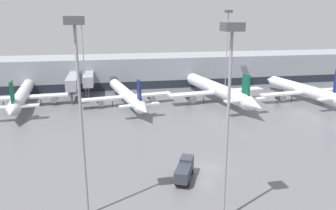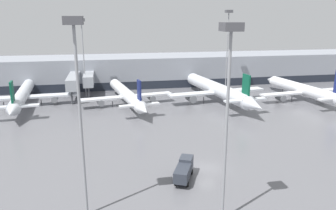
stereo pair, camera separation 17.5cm
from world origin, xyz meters
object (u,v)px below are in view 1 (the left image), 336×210
parked_jet_3 (126,95)px  apron_light_mast_1 (228,29)px  service_truck_0 (185,169)px  apron_light_mast_2 (82,36)px  parked_jet_2 (22,95)px  apron_light_mast_0 (77,66)px  parked_jet_0 (304,90)px  apron_light_mast_4 (230,72)px  parked_jet_1 (217,90)px

parked_jet_3 → apron_light_mast_1: 35.14m
service_truck_0 → apron_light_mast_1: apron_light_mast_1 is taller
service_truck_0 → apron_light_mast_2: 55.26m
apron_light_mast_1 → apron_light_mast_2: (-39.92, 0.09, -1.48)m
parked_jet_2 → service_truck_0: 52.18m
apron_light_mast_2 → service_truck_0: bearing=-73.7°
parked_jet_2 → apron_light_mast_2: bearing=-65.6°
parked_jet_2 → apron_light_mast_2: apron_light_mast_2 is taller
apron_light_mast_0 → apron_light_mast_1: apron_light_mast_1 is taller
parked_jet_2 → apron_light_mast_1: size_ratio=1.54×
parked_jet_0 → parked_jet_3: size_ratio=0.95×
parked_jet_0 → apron_light_mast_2: size_ratio=1.56×
apron_light_mast_1 → apron_light_mast_4: 64.73m
apron_light_mast_2 → apron_light_mast_1: bearing=-0.1°
apron_light_mast_4 → service_truck_0: bearing=101.4°
parked_jet_1 → apron_light_mast_0: 55.19m
parked_jet_3 → apron_light_mast_4: apron_light_mast_4 is taller
parked_jet_0 → parked_jet_2: 70.10m
apron_light_mast_4 → parked_jet_1: bearing=71.5°
parked_jet_3 → parked_jet_1: bearing=-101.9°
apron_light_mast_1 → parked_jet_1: bearing=-119.1°
apron_light_mast_1 → apron_light_mast_2: bearing=179.9°
parked_jet_2 → apron_light_mast_4: bearing=-154.2°
parked_jet_1 → service_truck_0: (-17.97, -38.59, -1.60)m
parked_jet_1 → apron_light_mast_0: apron_light_mast_0 is taller
apron_light_mast_1 → apron_light_mast_0: bearing=-123.2°
service_truck_0 → apron_light_mast_4: bearing=-144.3°
service_truck_0 → apron_light_mast_0: bearing=139.2°
parked_jet_3 → apron_light_mast_1: size_ratio=1.48×
apron_light_mast_0 → apron_light_mast_2: 56.94m
parked_jet_3 → apron_light_mast_0: apron_light_mast_0 is taller
parked_jet_1 → service_truck_0: parked_jet_1 is taller
apron_light_mast_0 → service_truck_0: bearing=24.9°
parked_jet_2 → service_truck_0: parked_jet_2 is taller
parked_jet_1 → apron_light_mast_1: 20.26m
parked_jet_2 → parked_jet_3: 24.85m
parked_jet_3 → apron_light_mast_1: apron_light_mast_1 is taller
apron_light_mast_4 → parked_jet_2: bearing=120.7°
parked_jet_0 → apron_light_mast_4: size_ratio=1.57×
parked_jet_0 → apron_light_mast_4: apron_light_mast_4 is taller
parked_jet_2 → parked_jet_0: bearing=-101.0°
parked_jet_0 → parked_jet_3: 45.28m
service_truck_0 → parked_jet_1: bearing=-0.7°
parked_jet_2 → apron_light_mast_4: apron_light_mast_4 is taller
apron_light_mast_1 → apron_light_mast_2: 39.95m
apron_light_mast_0 → apron_light_mast_2: bearing=92.8°
service_truck_0 → apron_light_mast_4: apron_light_mast_4 is taller
parked_jet_1 → parked_jet_3: (-22.71, 0.90, -0.47)m
parked_jet_0 → service_truck_0: size_ratio=5.53×
parked_jet_2 → apron_light_mast_2: 21.10m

